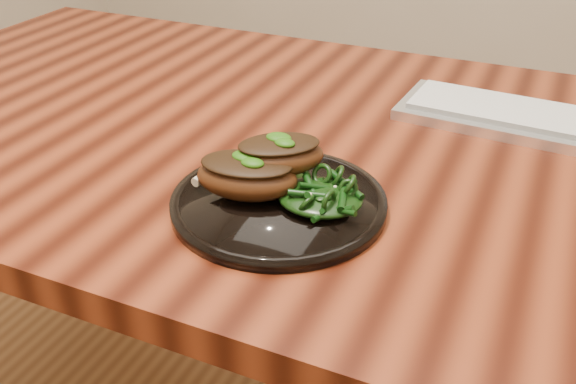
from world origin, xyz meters
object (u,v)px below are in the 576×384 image
object	(u,v)px
plate	(279,202)
greens_heap	(320,192)
desk	(327,189)
lamb_chop_front	(246,175)
keyboard	(566,126)

from	to	relation	value
plate	greens_heap	world-z (taller)	greens_heap
desk	lamb_chop_front	bearing A→B (deg)	-96.01
desk	keyboard	bearing A→B (deg)	26.45
desk	lamb_chop_front	world-z (taller)	lamb_chop_front
desk	plate	xyz separation A→B (m)	(0.01, -0.19, 0.09)
greens_heap	lamb_chop_front	bearing A→B (deg)	-171.19
lamb_chop_front	greens_heap	size ratio (longest dim) A/B	1.32
plate	keyboard	bearing A→B (deg)	50.47
keyboard	lamb_chop_front	bearing A→B (deg)	-132.18
plate	greens_heap	bearing A→B (deg)	5.19
desk	greens_heap	distance (m)	0.23
desk	plate	distance (m)	0.21
desk	greens_heap	size ratio (longest dim) A/B	16.78
desk	plate	size ratio (longest dim) A/B	6.61
desk	lamb_chop_front	size ratio (longest dim) A/B	12.69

